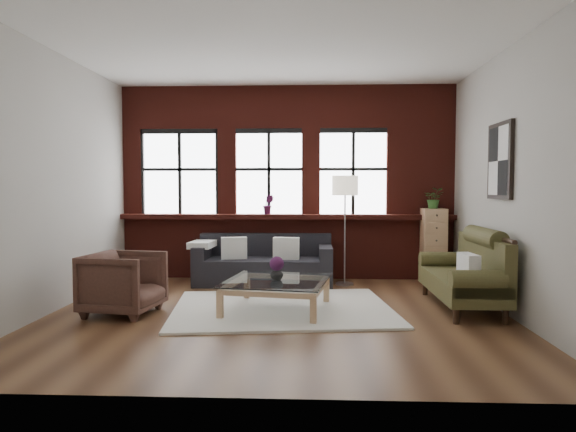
{
  "coord_description": "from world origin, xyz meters",
  "views": [
    {
      "loc": [
        0.4,
        -6.12,
        1.53
      ],
      "look_at": [
        0.1,
        0.6,
        1.15
      ],
      "focal_mm": 32.0,
      "sensor_mm": 36.0,
      "label": 1
    }
  ],
  "objects_px": {
    "vintage_settee": "(461,270)",
    "vase": "(277,273)",
    "coffee_table": "(277,296)",
    "floor_lamp": "(345,226)",
    "dark_sofa": "(264,259)",
    "drawer_chest": "(433,245)",
    "armchair": "(124,283)"
  },
  "relations": [
    {
      "from": "vintage_settee",
      "to": "vase",
      "type": "bearing_deg",
      "value": -172.95
    },
    {
      "from": "coffee_table",
      "to": "floor_lamp",
      "type": "relative_size",
      "value": 0.65
    },
    {
      "from": "floor_lamp",
      "to": "vintage_settee",
      "type": "bearing_deg",
      "value": -47.2
    },
    {
      "from": "dark_sofa",
      "to": "coffee_table",
      "type": "bearing_deg",
      "value": -79.84
    },
    {
      "from": "coffee_table",
      "to": "floor_lamp",
      "type": "xyz_separation_m",
      "value": [
        0.95,
        1.76,
        0.74
      ]
    },
    {
      "from": "floor_lamp",
      "to": "vase",
      "type": "bearing_deg",
      "value": -118.24
    },
    {
      "from": "vase",
      "to": "drawer_chest",
      "type": "distance_m",
      "value": 3.16
    },
    {
      "from": "drawer_chest",
      "to": "floor_lamp",
      "type": "height_order",
      "value": "floor_lamp"
    },
    {
      "from": "armchair",
      "to": "drawer_chest",
      "type": "relative_size",
      "value": 0.7
    },
    {
      "from": "dark_sofa",
      "to": "drawer_chest",
      "type": "xyz_separation_m",
      "value": [
        2.71,
        0.28,
        0.21
      ]
    },
    {
      "from": "dark_sofa",
      "to": "coffee_table",
      "type": "xyz_separation_m",
      "value": [
        0.32,
        -1.79,
        -0.2
      ]
    },
    {
      "from": "drawer_chest",
      "to": "floor_lamp",
      "type": "distance_m",
      "value": 1.51
    },
    {
      "from": "drawer_chest",
      "to": "vase",
      "type": "bearing_deg",
      "value": -139.09
    },
    {
      "from": "vase",
      "to": "drawer_chest",
      "type": "relative_size",
      "value": 0.14
    },
    {
      "from": "vintage_settee",
      "to": "coffee_table",
      "type": "distance_m",
      "value": 2.35
    },
    {
      "from": "armchair",
      "to": "vase",
      "type": "relative_size",
      "value": 4.98
    },
    {
      "from": "vintage_settee",
      "to": "armchair",
      "type": "relative_size",
      "value": 2.18
    },
    {
      "from": "vintage_settee",
      "to": "coffee_table",
      "type": "xyz_separation_m",
      "value": [
        -2.32,
        -0.29,
        -0.29
      ]
    },
    {
      "from": "dark_sofa",
      "to": "floor_lamp",
      "type": "distance_m",
      "value": 1.38
    },
    {
      "from": "armchair",
      "to": "coffee_table",
      "type": "bearing_deg",
      "value": -74.83
    },
    {
      "from": "vase",
      "to": "dark_sofa",
      "type": "bearing_deg",
      "value": 100.16
    },
    {
      "from": "coffee_table",
      "to": "vase",
      "type": "distance_m",
      "value": 0.28
    },
    {
      "from": "coffee_table",
      "to": "vintage_settee",
      "type": "bearing_deg",
      "value": 7.05
    },
    {
      "from": "vintage_settee",
      "to": "floor_lamp",
      "type": "bearing_deg",
      "value": 132.8
    },
    {
      "from": "vintage_settee",
      "to": "dark_sofa",
      "type": "bearing_deg",
      "value": 150.25
    },
    {
      "from": "coffee_table",
      "to": "floor_lamp",
      "type": "bearing_deg",
      "value": 61.76
    },
    {
      "from": "vintage_settee",
      "to": "vase",
      "type": "xyz_separation_m",
      "value": [
        -2.32,
        -0.29,
        -0.01
      ]
    },
    {
      "from": "dark_sofa",
      "to": "floor_lamp",
      "type": "bearing_deg",
      "value": -1.34
    },
    {
      "from": "dark_sofa",
      "to": "armchair",
      "type": "bearing_deg",
      "value": -126.97
    },
    {
      "from": "dark_sofa",
      "to": "vase",
      "type": "distance_m",
      "value": 1.83
    },
    {
      "from": "dark_sofa",
      "to": "floor_lamp",
      "type": "xyz_separation_m",
      "value": [
        1.27,
        -0.03,
        0.54
      ]
    },
    {
      "from": "coffee_table",
      "to": "vase",
      "type": "xyz_separation_m",
      "value": [
        0.0,
        0.0,
        0.28
      ]
    }
  ]
}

